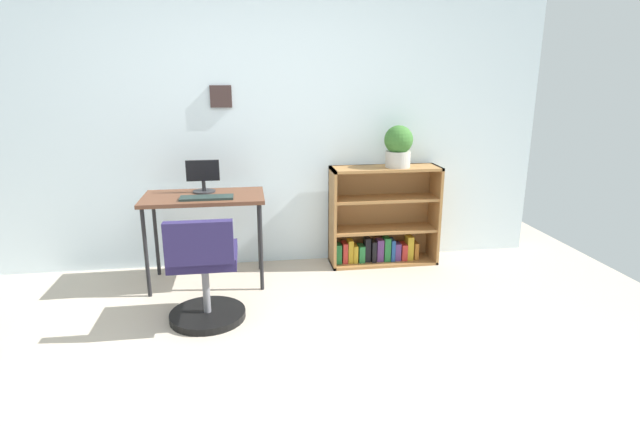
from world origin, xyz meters
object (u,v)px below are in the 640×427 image
object	(u,v)px
potted_plant_on_shelf	(398,146)
desk	(204,204)
keyboard	(207,198)
office_chair	(204,276)
monitor	(203,177)
bookshelf_low	(382,221)

from	to	relation	value
potted_plant_on_shelf	desk	bearing A→B (deg)	-173.01
keyboard	office_chair	size ratio (longest dim) A/B	0.52
monitor	office_chair	xyz separation A→B (m)	(0.04, -0.81, -0.52)
office_chair	bookshelf_low	distance (m)	1.77
bookshelf_low	potted_plant_on_shelf	bearing A→B (deg)	-27.48
bookshelf_low	office_chair	bearing A→B (deg)	-147.04
bookshelf_low	keyboard	bearing A→B (deg)	-165.82
keyboard	potted_plant_on_shelf	bearing A→B (deg)	11.30
desk	office_chair	world-z (taller)	office_chair
keyboard	potted_plant_on_shelf	xyz separation A→B (m)	(1.59, 0.32, 0.32)
office_chair	bookshelf_low	bearing A→B (deg)	32.96
keyboard	bookshelf_low	distance (m)	1.57
potted_plant_on_shelf	keyboard	bearing A→B (deg)	-168.70
potted_plant_on_shelf	monitor	bearing A→B (deg)	-176.78
office_chair	potted_plant_on_shelf	size ratio (longest dim) A/B	2.17
desk	keyboard	xyz separation A→B (m)	(0.03, -0.12, 0.08)
monitor	office_chair	distance (m)	0.96
desk	monitor	world-z (taller)	monitor
desk	keyboard	world-z (taller)	keyboard
monitor	keyboard	world-z (taller)	monitor
bookshelf_low	potted_plant_on_shelf	xyz separation A→B (m)	(0.11, -0.06, 0.68)
desk	potted_plant_on_shelf	distance (m)	1.69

